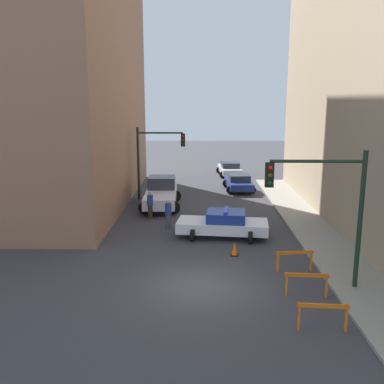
% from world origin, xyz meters
% --- Properties ---
extents(ground_plane, '(120.00, 120.00, 0.00)m').
position_xyz_m(ground_plane, '(0.00, 0.00, 0.00)').
color(ground_plane, '#38383D').
extents(sidewalk_right, '(2.40, 44.00, 0.12)m').
position_xyz_m(sidewalk_right, '(6.20, 0.00, 0.06)').
color(sidewalk_right, gray).
rests_on(sidewalk_right, ground_plane).
extents(building_corner_left, '(14.00, 20.00, 23.53)m').
position_xyz_m(building_corner_left, '(-12.00, 14.00, 11.76)').
color(building_corner_left, '#93664C').
rests_on(building_corner_left, ground_plane).
extents(traffic_light_near, '(3.64, 0.35, 5.20)m').
position_xyz_m(traffic_light_near, '(4.73, -0.21, 3.53)').
color(traffic_light_near, black).
rests_on(traffic_light_near, sidewalk_right).
extents(traffic_light_far, '(3.44, 0.35, 5.20)m').
position_xyz_m(traffic_light_far, '(-3.30, 14.71, 3.40)').
color(traffic_light_far, black).
rests_on(traffic_light_far, ground_plane).
extents(police_car, '(4.87, 2.68, 1.52)m').
position_xyz_m(police_car, '(1.22, 6.04, 0.72)').
color(police_car, white).
rests_on(police_car, ground_plane).
extents(white_truck, '(2.74, 5.45, 1.90)m').
position_xyz_m(white_truck, '(-2.61, 12.62, 0.91)').
color(white_truck, silver).
rests_on(white_truck, ground_plane).
extents(parked_car_near, '(2.43, 4.39, 1.31)m').
position_xyz_m(parked_car_near, '(3.10, 17.96, 0.67)').
color(parked_car_near, navy).
rests_on(parked_car_near, ground_plane).
extents(parked_car_mid, '(2.49, 4.43, 1.31)m').
position_xyz_m(parked_car_mid, '(2.85, 24.72, 0.67)').
color(parked_car_mid, silver).
rests_on(parked_car_mid, ground_plane).
extents(pedestrian_crossing, '(0.50, 0.50, 1.66)m').
position_xyz_m(pedestrian_crossing, '(-1.76, 7.54, 0.86)').
color(pedestrian_crossing, '#474C66').
rests_on(pedestrian_crossing, ground_plane).
extents(pedestrian_corner, '(0.44, 0.44, 1.66)m').
position_xyz_m(pedestrian_corner, '(-3.01, 9.62, 0.86)').
color(pedestrian_corner, '#382D23').
rests_on(pedestrian_corner, ground_plane).
extents(barrier_front, '(1.60, 0.27, 0.90)m').
position_xyz_m(barrier_front, '(3.82, -3.23, 0.62)').
color(barrier_front, orange).
rests_on(barrier_front, ground_plane).
extents(barrier_mid, '(1.60, 0.26, 0.90)m').
position_xyz_m(barrier_mid, '(3.89, -0.86, 0.62)').
color(barrier_mid, orange).
rests_on(barrier_mid, ground_plane).
extents(barrier_back, '(1.59, 0.33, 0.90)m').
position_xyz_m(barrier_back, '(3.97, 1.49, 0.62)').
color(barrier_back, orange).
rests_on(barrier_back, ground_plane).
extents(traffic_cone, '(0.36, 0.36, 0.66)m').
position_xyz_m(traffic_cone, '(1.61, 3.35, 0.32)').
color(traffic_cone, black).
rests_on(traffic_cone, ground_plane).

